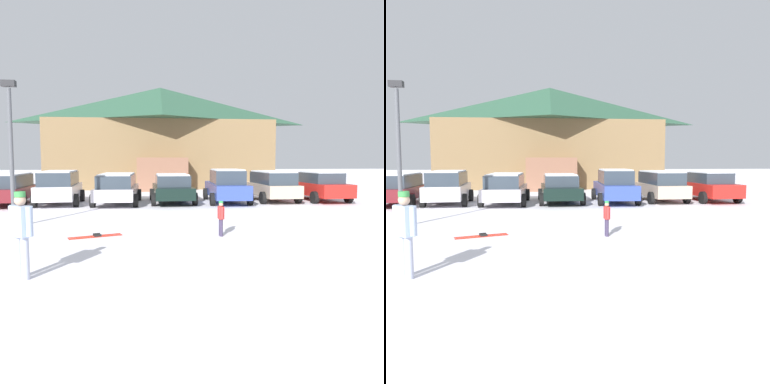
{
  "view_description": "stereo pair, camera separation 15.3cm",
  "coord_description": "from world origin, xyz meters",
  "views": [
    {
      "loc": [
        -1.17,
        -5.24,
        2.27
      ],
      "look_at": [
        0.31,
        5.9,
        1.29
      ],
      "focal_mm": 35.0,
      "sensor_mm": 36.0,
      "label": 1
    },
    {
      "loc": [
        -1.01,
        -5.26,
        2.27
      ],
      "look_at": [
        0.31,
        5.9,
        1.29
      ],
      "focal_mm": 35.0,
      "sensor_mm": 36.0,
      "label": 2
    }
  ],
  "objects": [
    {
      "name": "parked_blue_hatchback",
      "position": [
        3.22,
        14.0,
        0.88
      ],
      "size": [
        2.26,
        4.75,
        1.76
      ],
      "color": "#2F459B",
      "rests_on": "ground"
    },
    {
      "name": "parked_black_sedan",
      "position": [
        0.37,
        14.27,
        0.78
      ],
      "size": [
        2.27,
        4.6,
        1.51
      ],
      "color": "black",
      "rests_on": "ground"
    },
    {
      "name": "parked_silver_wagon",
      "position": [
        -2.44,
        14.09,
        0.85
      ],
      "size": [
        2.4,
        4.78,
        1.56
      ],
      "color": "silver",
      "rests_on": "ground"
    },
    {
      "name": "parked_maroon_van",
      "position": [
        -7.77,
        14.28,
        0.86
      ],
      "size": [
        2.3,
        4.27,
        1.58
      ],
      "color": "maroon",
      "rests_on": "ground"
    },
    {
      "name": "parked_red_sedan",
      "position": [
        8.49,
        14.19,
        0.82
      ],
      "size": [
        2.26,
        4.45,
        1.61
      ],
      "color": "red",
      "rests_on": "ground"
    },
    {
      "name": "pair_of_skis",
      "position": [
        -2.55,
        5.87,
        0.02
      ],
      "size": [
        1.55,
        0.75,
        0.08
      ],
      "color": "red",
      "rests_on": "ground"
    },
    {
      "name": "ground",
      "position": [
        0.0,
        0.0,
        0.0
      ],
      "size": [
        160.0,
        160.0,
        0.0
      ],
      "primitive_type": "plane",
      "color": "white"
    },
    {
      "name": "ski_lodge",
      "position": [
        0.4,
        27.06,
        4.22
      ],
      "size": [
        18.23,
        11.21,
        8.33
      ],
      "color": "brown",
      "rests_on": "ground"
    },
    {
      "name": "parked_beige_suv",
      "position": [
        5.81,
        14.28,
        0.89
      ],
      "size": [
        2.2,
        4.19,
        1.64
      ],
      "color": "tan",
      "rests_on": "ground"
    },
    {
      "name": "parked_white_suv",
      "position": [
        -5.33,
        14.26,
        0.91
      ],
      "size": [
        2.25,
        4.12,
        1.7
      ],
      "color": "white",
      "rests_on": "ground"
    },
    {
      "name": "skier_child_in_red_jacket",
      "position": [
        1.12,
        5.49,
        0.59
      ],
      "size": [
        0.16,
        0.39,
        1.05
      ],
      "color": "#3A314C",
      "rests_on": "ground"
    },
    {
      "name": "skier_adult_in_blue_parka",
      "position": [
        -3.44,
        2.07,
        0.94
      ],
      "size": [
        0.5,
        0.44,
        1.67
      ],
      "color": "#A3AAC3",
      "rests_on": "ground"
    },
    {
      "name": "lamp_post",
      "position": [
        -5.47,
        7.86,
        2.76
      ],
      "size": [
        0.44,
        0.24,
        4.83
      ],
      "color": "#515459",
      "rests_on": "ground"
    }
  ]
}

